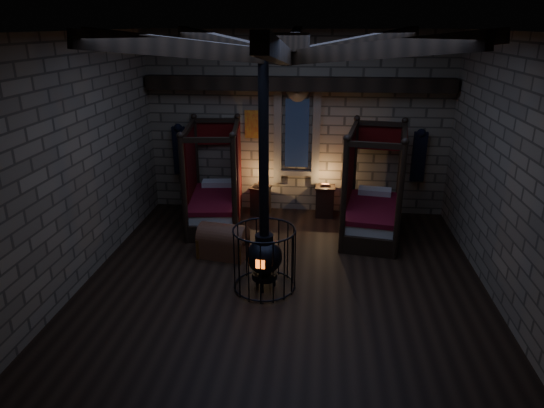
# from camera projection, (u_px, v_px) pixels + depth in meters

# --- Properties ---
(room) EXTENTS (7.02, 7.02, 4.29)m
(room) POSITION_uv_depth(u_px,v_px,m) (287.00, 62.00, 7.49)
(room) COLOR black
(room) RESTS_ON ground
(bed_left) EXTENTS (1.39, 2.26, 2.24)m
(bed_left) POSITION_uv_depth(u_px,v_px,m) (215.00, 200.00, 11.00)
(bed_left) COLOR black
(bed_left) RESTS_ON ground
(bed_right) EXTENTS (1.46, 2.33, 2.28)m
(bed_right) POSITION_uv_depth(u_px,v_px,m) (372.00, 209.00, 10.41)
(bed_right) COLOR black
(bed_right) RESTS_ON ground
(trunk_left) EXTENTS (1.01, 0.73, 0.68)m
(trunk_left) POSITION_uv_depth(u_px,v_px,m) (223.00, 242.00, 9.48)
(trunk_left) COLOR brown
(trunk_left) RESTS_ON ground
(trunk_right) EXTENTS (0.80, 0.56, 0.55)m
(trunk_right) POSITION_uv_depth(u_px,v_px,m) (372.00, 235.00, 9.91)
(trunk_right) COLOR brown
(trunk_right) RESTS_ON ground
(nightstand_left) EXTENTS (0.52, 0.50, 0.84)m
(nightstand_left) POSITION_uv_depth(u_px,v_px,m) (261.00, 200.00, 11.53)
(nightstand_left) COLOR black
(nightstand_left) RESTS_ON ground
(nightstand_right) EXTENTS (0.46, 0.44, 0.80)m
(nightstand_right) POSITION_uv_depth(u_px,v_px,m) (325.00, 201.00, 11.43)
(nightstand_right) COLOR black
(nightstand_right) RESTS_ON ground
(stove) EXTENTS (1.08, 1.08, 4.05)m
(stove) POSITION_uv_depth(u_px,v_px,m) (264.00, 254.00, 8.20)
(stove) COLOR black
(stove) RESTS_ON ground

